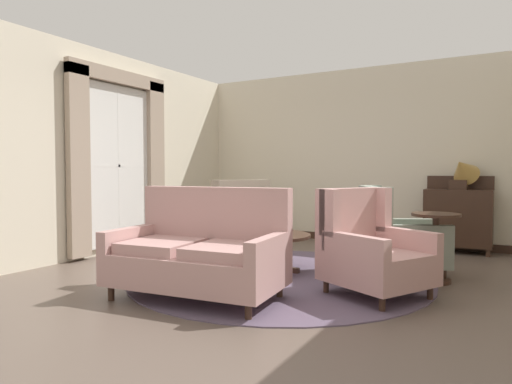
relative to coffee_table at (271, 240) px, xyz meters
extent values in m
plane|color=brown|center=(0.23, -0.54, -0.37)|extent=(9.23, 9.23, 0.00)
cube|color=beige|center=(0.23, 2.76, 1.08)|extent=(5.88, 0.08, 2.92)
cube|color=beige|center=(-2.64, 0.45, 1.08)|extent=(0.08, 4.62, 2.92)
cube|color=#382319|center=(0.23, 2.70, -0.31)|extent=(5.72, 0.03, 0.12)
cylinder|color=#5B4C60|center=(0.23, -0.24, -0.37)|extent=(3.35, 3.35, 0.01)
cube|color=silver|center=(-2.58, 0.05, 0.90)|extent=(0.03, 1.13, 2.26)
cube|color=white|center=(-2.56, 0.05, 0.90)|extent=(0.02, 1.21, 2.34)
cube|color=white|center=(-2.56, 0.05, 0.90)|extent=(0.02, 0.04, 2.26)
cube|color=white|center=(-2.56, 0.05, 0.90)|extent=(0.02, 1.13, 0.04)
cube|color=tan|center=(-2.52, -0.70, 0.95)|extent=(0.10, 0.32, 2.56)
cube|color=tan|center=(-2.52, 0.79, 0.95)|extent=(0.10, 0.32, 2.56)
cube|color=tan|center=(-2.52, 0.05, 2.19)|extent=(0.10, 1.81, 0.20)
cylinder|color=#382319|center=(0.00, 0.00, 0.06)|extent=(0.95, 0.95, 0.04)
cylinder|color=#382319|center=(0.00, 0.00, -0.15)|extent=(0.10, 0.10, 0.37)
cube|color=#382319|center=(0.22, 0.01, -0.34)|extent=(0.28, 0.07, 0.07)
cube|color=#382319|center=(-0.10, 0.19, -0.34)|extent=(0.18, 0.28, 0.07)
cube|color=#382319|center=(-0.12, -0.18, -0.34)|extent=(0.21, 0.27, 0.07)
cylinder|color=brown|center=(0.00, -0.02, 0.09)|extent=(0.08, 0.08, 0.02)
ellipsoid|color=brown|center=(0.00, -0.02, 0.22)|extent=(0.14, 0.14, 0.24)
cylinder|color=brown|center=(0.00, -0.02, 0.39)|extent=(0.06, 0.06, 0.09)
torus|color=brown|center=(0.00, -0.02, 0.43)|extent=(0.11, 0.11, 0.02)
cube|color=tan|center=(-0.06, -1.40, -0.09)|extent=(1.68, 1.02, 0.30)
cube|color=tan|center=(-0.10, -1.04, 0.36)|extent=(1.61, 0.30, 0.60)
cube|color=tan|center=(-0.41, -1.47, 0.11)|extent=(0.70, 0.73, 0.10)
cube|color=tan|center=(0.30, -1.40, 0.11)|extent=(0.70, 0.73, 0.10)
cube|color=tan|center=(-0.80, -1.52, 0.16)|extent=(0.19, 0.77, 0.20)
cube|color=tan|center=(0.69, -1.38, 0.16)|extent=(0.19, 0.77, 0.20)
cylinder|color=#382319|center=(-0.72, -1.82, -0.30)|extent=(0.06, 0.06, 0.14)
cylinder|color=#382319|center=(0.67, -1.68, -0.30)|extent=(0.06, 0.06, 0.14)
cylinder|color=#382319|center=(-0.79, -1.12, -0.30)|extent=(0.06, 0.06, 0.14)
cylinder|color=#382319|center=(0.60, -0.98, -0.30)|extent=(0.06, 0.06, 0.14)
cube|color=gray|center=(-1.11, 0.85, -0.09)|extent=(1.13, 1.13, 0.30)
cube|color=gray|center=(-0.80, 0.69, 0.38)|extent=(0.52, 0.79, 0.64)
cube|color=gray|center=(-0.71, 1.05, 0.46)|extent=(0.22, 0.18, 0.49)
cube|color=gray|center=(-1.05, 0.41, 0.46)|extent=(0.22, 0.18, 0.49)
cube|color=gray|center=(-0.98, 1.19, 0.16)|extent=(0.70, 0.44, 0.19)
cube|color=gray|center=(-1.33, 0.56, 0.16)|extent=(0.70, 0.44, 0.19)
cylinder|color=#382319|center=(-1.25, 1.31, -0.30)|extent=(0.06, 0.06, 0.14)
cylinder|color=#382319|center=(-1.57, 0.72, -0.30)|extent=(0.06, 0.06, 0.14)
cylinder|color=#382319|center=(-0.65, 0.98, -0.30)|extent=(0.06, 0.06, 0.14)
cylinder|color=#382319|center=(-0.97, 0.40, -0.30)|extent=(0.06, 0.06, 0.14)
cube|color=tan|center=(1.39, -0.49, -0.09)|extent=(1.14, 1.12, 0.30)
cube|color=tan|center=(1.07, -0.32, 0.36)|extent=(0.50, 0.78, 0.59)
cube|color=tan|center=(0.99, -0.67, 0.43)|extent=(0.22, 0.18, 0.45)
cube|color=tan|center=(1.31, -0.05, 0.43)|extent=(0.22, 0.18, 0.45)
cube|color=tan|center=(1.27, -0.82, 0.16)|extent=(0.73, 0.45, 0.19)
cube|color=tan|center=(1.60, -0.20, 0.16)|extent=(0.73, 0.45, 0.19)
cylinder|color=#382319|center=(1.56, -0.94, -0.30)|extent=(0.06, 0.06, 0.14)
cylinder|color=#382319|center=(1.86, -0.37, -0.30)|extent=(0.06, 0.06, 0.14)
cylinder|color=#382319|center=(0.93, -0.61, -0.30)|extent=(0.06, 0.06, 0.14)
cylinder|color=#382319|center=(1.23, -0.04, -0.30)|extent=(0.06, 0.06, 0.14)
cube|color=gray|center=(1.41, 0.57, -0.10)|extent=(1.13, 1.06, 0.26)
cube|color=gray|center=(1.07, 0.40, 0.34)|extent=(0.44, 0.73, 0.62)
cube|color=gray|center=(1.29, 0.15, 0.41)|extent=(0.22, 0.18, 0.47)
cube|color=gray|center=(1.01, 0.73, 0.41)|extent=(0.22, 0.18, 0.47)
cube|color=gray|center=(1.60, 0.30, 0.14)|extent=(0.77, 0.43, 0.22)
cube|color=gray|center=(1.32, 0.88, 0.14)|extent=(0.77, 0.43, 0.22)
cylinder|color=#382319|center=(1.87, 0.46, -0.30)|extent=(0.06, 0.06, 0.14)
cylinder|color=#382319|center=(1.63, 0.99, -0.30)|extent=(0.06, 0.06, 0.14)
cylinder|color=#382319|center=(1.20, 0.14, -0.30)|extent=(0.06, 0.06, 0.14)
cylinder|color=#382319|center=(0.95, 0.67, -0.30)|extent=(0.06, 0.06, 0.14)
cylinder|color=#382319|center=(1.79, 0.39, 0.36)|extent=(0.51, 0.51, 0.03)
cylinder|color=#382319|center=(1.79, 0.39, -0.02)|extent=(0.07, 0.07, 0.72)
cylinder|color=#382319|center=(1.79, 0.39, -0.35)|extent=(0.33, 0.33, 0.04)
cube|color=#382319|center=(1.81, 2.46, 0.14)|extent=(0.92, 0.39, 0.83)
cube|color=#382319|center=(1.81, 2.64, 0.65)|extent=(0.92, 0.04, 0.20)
cube|color=#382319|center=(1.40, 2.31, -0.32)|extent=(0.06, 0.06, 0.10)
cube|color=#382319|center=(2.23, 2.31, -0.32)|extent=(0.06, 0.06, 0.10)
cube|color=#382319|center=(1.40, 2.61, -0.32)|extent=(0.06, 0.06, 0.10)
cube|color=#382319|center=(2.23, 2.61, -0.32)|extent=(0.06, 0.06, 0.10)
cube|color=#382319|center=(1.81, 2.44, 0.63)|extent=(0.24, 0.24, 0.14)
cone|color=#B28942|center=(1.87, 2.36, 0.86)|extent=(0.50, 0.57, 0.49)
camera|label=1|loc=(2.50, -4.78, 0.83)|focal=31.87mm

